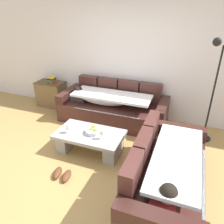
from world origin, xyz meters
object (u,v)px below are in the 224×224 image
(open_magazine, at_px, (100,134))
(pair_of_shoes, at_px, (62,174))
(coffee_table, at_px, (90,140))
(wine_glass_near_left, at_px, (68,127))
(wine_glass_near_right, at_px, (102,133))
(couch_near_window, at_px, (167,175))
(floor_lamp, at_px, (212,86))
(side_cabinet, at_px, (51,94))
(fruit_bowl, at_px, (93,131))
(book_stack_on_cabinet, at_px, (52,80))
(couch_along_wall, at_px, (111,107))

(open_magazine, relative_size, pair_of_shoes, 0.80)
(coffee_table, height_order, wine_glass_near_left, wine_glass_near_left)
(wine_glass_near_right, xyz_separation_m, pair_of_shoes, (-0.40, -0.67, -0.45))
(couch_near_window, xyz_separation_m, floor_lamp, (0.46, 1.66, 0.78))
(side_cabinet, xyz_separation_m, floor_lamp, (3.71, -0.32, 0.80))
(open_magazine, bearing_deg, side_cabinet, 129.75)
(couch_near_window, bearing_deg, wine_glass_near_right, 69.11)
(wine_glass_near_right, distance_m, open_magazine, 0.20)
(floor_lamp, bearing_deg, fruit_bowl, -148.94)
(floor_lamp, bearing_deg, book_stack_on_cabinet, 174.95)
(couch_near_window, xyz_separation_m, coffee_table, (-1.43, 0.53, -0.10))
(open_magazine, distance_m, pair_of_shoes, 0.93)
(wine_glass_near_right, bearing_deg, floor_lamp, 37.24)
(couch_along_wall, height_order, pair_of_shoes, couch_along_wall)
(book_stack_on_cabinet, distance_m, pair_of_shoes, 2.83)
(side_cabinet, xyz_separation_m, pair_of_shoes, (1.69, -2.21, -0.28))
(couch_along_wall, bearing_deg, side_cabinet, 172.71)
(fruit_bowl, relative_size, wine_glass_near_left, 1.69)
(coffee_table, distance_m, open_magazine, 0.25)
(wine_glass_near_right, distance_m, side_cabinet, 2.61)
(coffee_table, relative_size, wine_glass_near_left, 7.23)
(open_magazine, bearing_deg, wine_glass_near_left, -177.94)
(couch_along_wall, relative_size, floor_lamp, 1.22)
(couch_near_window, relative_size, book_stack_on_cabinet, 8.78)
(floor_lamp, height_order, pair_of_shoes, floor_lamp)
(fruit_bowl, height_order, floor_lamp, floor_lamp)
(coffee_table, height_order, open_magazine, open_magazine)
(side_cabinet, bearing_deg, book_stack_on_cabinet, 2.38)
(book_stack_on_cabinet, bearing_deg, fruit_bowl, -38.17)
(couch_along_wall, bearing_deg, open_magazine, -78.40)
(book_stack_on_cabinet, bearing_deg, wine_glass_near_right, -37.29)
(couch_along_wall, bearing_deg, book_stack_on_cabinet, 172.33)
(coffee_table, relative_size, book_stack_on_cabinet, 5.25)
(couch_near_window, relative_size, floor_lamp, 1.03)
(couch_near_window, distance_m, fruit_bowl, 1.48)
(book_stack_on_cabinet, bearing_deg, wine_glass_near_left, -48.43)
(coffee_table, relative_size, side_cabinet, 1.67)
(coffee_table, height_order, floor_lamp, floor_lamp)
(pair_of_shoes, bearing_deg, floor_lamp, 43.27)
(coffee_table, distance_m, book_stack_on_cabinet, 2.32)
(wine_glass_near_left, relative_size, floor_lamp, 0.09)
(open_magazine, bearing_deg, coffee_table, 177.25)
(couch_near_window, bearing_deg, wine_glass_near_left, 77.12)
(couch_along_wall, height_order, couch_near_window, same)
(pair_of_shoes, bearing_deg, open_magazine, 68.87)
(open_magazine, bearing_deg, floor_lamp, 17.29)
(side_cabinet, bearing_deg, open_magazine, -34.98)
(wine_glass_near_right, bearing_deg, couch_near_window, -20.89)
(wine_glass_near_left, height_order, floor_lamp, floor_lamp)
(coffee_table, distance_m, side_cabinet, 2.32)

